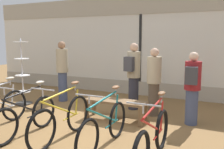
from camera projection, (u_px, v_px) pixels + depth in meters
ground_plane at (79, 132)px, 4.96m from camera, size 24.00×24.00×0.00m
shop_back_wall at (140, 45)px, 8.00m from camera, size 12.00×0.08×3.20m
bicycle_left at (26, 116)px, 4.72m from camera, size 0.46×1.69×1.02m
bicycle_center at (62, 119)px, 4.51m from camera, size 0.46×1.78×1.04m
bicycle_right at (105, 126)px, 4.16m from camera, size 0.46×1.75×1.02m
bicycle_far_right at (153, 139)px, 3.68m from camera, size 0.46×1.74×1.02m
accessory_rack at (22, 78)px, 6.98m from camera, size 0.48×0.48×1.85m
display_bench at (116, 104)px, 5.62m from camera, size 1.40×0.44×0.46m
customer_near_rack at (192, 86)px, 5.26m from camera, size 0.34×0.48×1.56m
customer_by_window at (62, 70)px, 7.31m from camera, size 0.39×0.39×1.76m
customer_mid_floor at (133, 74)px, 6.42m from camera, size 0.39×0.52×1.72m
customer_near_bench at (154, 81)px, 5.91m from camera, size 0.45×0.45×1.62m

